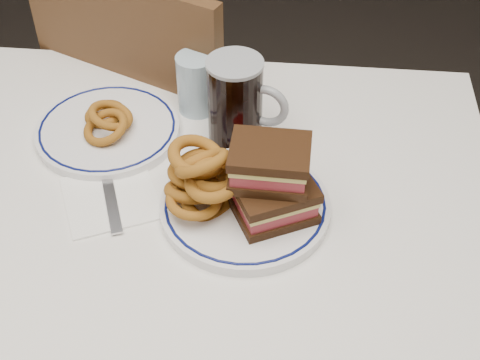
# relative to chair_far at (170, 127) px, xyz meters

# --- Properties ---
(dining_table) EXTENTS (1.27, 0.87, 0.75)m
(dining_table) POSITION_rel_chair_far_xyz_m (0.01, -0.48, 0.12)
(dining_table) COLOR white
(dining_table) RESTS_ON floor
(chair_far) EXTENTS (0.58, 0.58, 0.96)m
(chair_far) POSITION_rel_chair_far_xyz_m (0.00, 0.00, 0.00)
(chair_far) COLOR #452C16
(chair_far) RESTS_ON floor
(main_plate) EXTENTS (0.27, 0.27, 0.02)m
(main_plate) POSITION_rel_chair_far_xyz_m (0.22, -0.48, 0.24)
(main_plate) COLOR white
(main_plate) RESTS_ON dining_table
(reuben_sandwich) EXTENTS (0.15, 0.14, 0.12)m
(reuben_sandwich) POSITION_rel_chair_far_xyz_m (0.27, -0.49, 0.31)
(reuben_sandwich) COLOR black
(reuben_sandwich) RESTS_ON main_plate
(onion_rings_main) EXTENTS (0.13, 0.14, 0.15)m
(onion_rings_main) POSITION_rel_chair_far_xyz_m (0.16, -0.48, 0.30)
(onion_rings_main) COLOR brown
(onion_rings_main) RESTS_ON main_plate
(ketchup_ramekin) EXTENTS (0.05, 0.05, 0.03)m
(ketchup_ramekin) POSITION_rel_chair_far_xyz_m (0.22, -0.38, 0.26)
(ketchup_ramekin) COLOR white
(ketchup_ramekin) RESTS_ON main_plate
(beer_mug) EXTENTS (0.14, 0.10, 0.16)m
(beer_mug) POSITION_rel_chair_far_xyz_m (0.19, -0.30, 0.31)
(beer_mug) COLOR black
(beer_mug) RESTS_ON dining_table
(water_glass) EXTENTS (0.07, 0.07, 0.11)m
(water_glass) POSITION_rel_chair_far_xyz_m (0.11, -0.22, 0.29)
(water_glass) COLOR #9AB5C7
(water_glass) RESTS_ON dining_table
(far_plate) EXTENTS (0.26, 0.26, 0.02)m
(far_plate) POSITION_rel_chair_far_xyz_m (-0.04, -0.31, 0.24)
(far_plate) COLOR white
(far_plate) RESTS_ON dining_table
(onion_rings_far) EXTENTS (0.10, 0.13, 0.06)m
(onion_rings_far) POSITION_rel_chair_far_xyz_m (-0.04, -0.31, 0.26)
(onion_rings_far) COLOR brown
(onion_rings_far) RESTS_ON far_plate
(napkin_fork) EXTENTS (0.19, 0.20, 0.01)m
(napkin_fork) POSITION_rel_chair_far_xyz_m (0.00, -0.47, 0.23)
(napkin_fork) COLOR white
(napkin_fork) RESTS_ON dining_table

